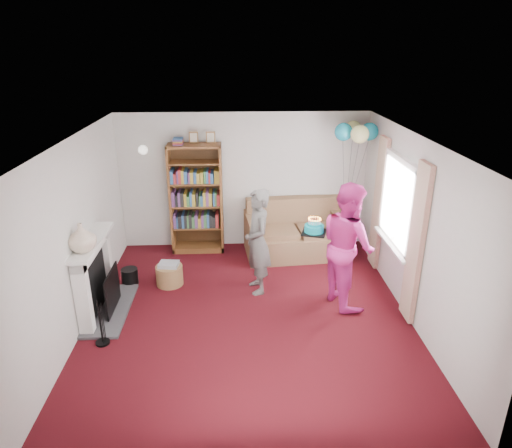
{
  "coord_description": "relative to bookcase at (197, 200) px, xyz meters",
  "views": [
    {
      "loc": [
        -0.15,
        -5.57,
        3.61
      ],
      "look_at": [
        0.14,
        0.6,
        1.15
      ],
      "focal_mm": 32.0,
      "sensor_mm": 36.0,
      "label": 1
    }
  ],
  "objects": [
    {
      "name": "wall_left",
      "position": [
        -1.4,
        -2.3,
        0.28
      ],
      "size": [
        0.02,
        5.0,
        2.5
      ],
      "primitive_type": "cube",
      "color": "silver",
      "rests_on": "ground"
    },
    {
      "name": "ceiling",
      "position": [
        0.86,
        -2.3,
        1.53
      ],
      "size": [
        4.5,
        5.0,
        0.01
      ],
      "primitive_type": "cube",
      "color": "white",
      "rests_on": "wall_back"
    },
    {
      "name": "person_magenta",
      "position": [
        2.3,
        -1.98,
        -0.05
      ],
      "size": [
        0.92,
        1.05,
        1.84
      ],
      "primitive_type": "imported",
      "rotation": [
        0.0,
        0.0,
        1.85
      ],
      "color": "#CF2987",
      "rests_on": "ground"
    },
    {
      "name": "balloons",
      "position": [
        2.76,
        -0.26,
        1.25
      ],
      "size": [
        0.74,
        0.74,
        1.68
      ],
      "color": "#3F3F3F",
      "rests_on": "ground"
    },
    {
      "name": "window_bay",
      "position": [
        3.07,
        -1.7,
        0.23
      ],
      "size": [
        0.14,
        2.02,
        2.2
      ],
      "color": "white",
      "rests_on": "ground"
    },
    {
      "name": "sofa",
      "position": [
        1.81,
        -0.23,
        -0.61
      ],
      "size": [
        1.84,
        0.97,
        0.97
      ],
      "rotation": [
        0.0,
        0.0,
        0.09
      ],
      "color": "brown",
      "rests_on": "ground"
    },
    {
      "name": "wicker_basket",
      "position": [
        -0.37,
        -1.35,
        -0.8
      ],
      "size": [
        0.43,
        0.43,
        0.38
      ],
      "rotation": [
        0.0,
        0.0,
        -0.13
      ],
      "color": "olive",
      "rests_on": "ground"
    },
    {
      "name": "person_striped",
      "position": [
        1.03,
        -1.59,
        -0.15
      ],
      "size": [
        0.5,
        0.67,
        1.64
      ],
      "primitive_type": "imported",
      "rotation": [
        0.0,
        0.0,
        -1.37
      ],
      "color": "black",
      "rests_on": "ground"
    },
    {
      "name": "ground",
      "position": [
        0.86,
        -2.3,
        -0.97
      ],
      "size": [
        5.0,
        5.0,
        0.0
      ],
      "primitive_type": "plane",
      "color": "black",
      "rests_on": "ground"
    },
    {
      "name": "bookcase",
      "position": [
        0.0,
        0.0,
        0.0
      ],
      "size": [
        0.94,
        0.42,
        2.2
      ],
      "color": "#472B14",
      "rests_on": "ground"
    },
    {
      "name": "fireplace",
      "position": [
        -1.23,
        -2.11,
        -0.46
      ],
      "size": [
        0.55,
        1.8,
        1.12
      ],
      "color": "#3F3F42",
      "rests_on": "ground"
    },
    {
      "name": "birthday_cake",
      "position": [
        1.8,
        -1.98,
        0.21
      ],
      "size": [
        0.33,
        0.33,
        0.22
      ],
      "rotation": [
        0.0,
        0.0,
        -0.29
      ],
      "color": "black",
      "rests_on": "ground"
    },
    {
      "name": "wall_back",
      "position": [
        0.86,
        0.21,
        0.28
      ],
      "size": [
        4.5,
        0.02,
        2.5
      ],
      "primitive_type": "cube",
      "color": "silver",
      "rests_on": "ground"
    },
    {
      "name": "wall_right",
      "position": [
        3.12,
        -2.3,
        0.28
      ],
      "size": [
        0.02,
        5.0,
        2.5
      ],
      "primitive_type": "cube",
      "color": "silver",
      "rests_on": "ground"
    },
    {
      "name": "mantel_vase",
      "position": [
        -1.26,
        -2.45,
        0.34
      ],
      "size": [
        0.42,
        0.42,
        0.37
      ],
      "primitive_type": "imported",
      "rotation": [
        0.0,
        0.0,
        0.19
      ],
      "color": "beige",
      "rests_on": "fireplace"
    },
    {
      "name": "wall_sconce",
      "position": [
        -0.89,
        0.06,
        0.91
      ],
      "size": [
        0.16,
        0.23,
        0.16
      ],
      "color": "gold",
      "rests_on": "ground"
    }
  ]
}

